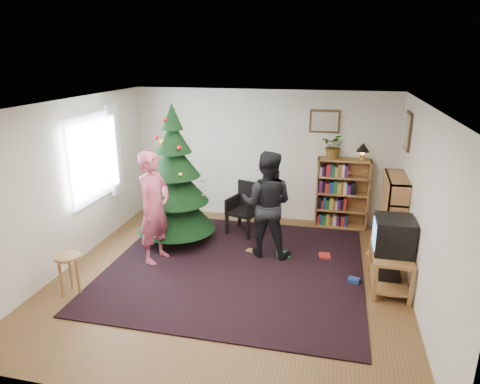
% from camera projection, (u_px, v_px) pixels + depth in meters
% --- Properties ---
extents(floor, '(5.00, 5.00, 0.00)m').
position_uv_depth(floor, '(231.00, 276.00, 6.29)').
color(floor, brown).
rests_on(floor, ground).
extents(ceiling, '(5.00, 5.00, 0.00)m').
position_uv_depth(ceiling, '(230.00, 104.00, 5.51)').
color(ceiling, white).
rests_on(ceiling, wall_back).
extents(wall_back, '(5.00, 0.02, 2.50)m').
position_uv_depth(wall_back, '(262.00, 156.00, 8.22)').
color(wall_back, silver).
rests_on(wall_back, floor).
extents(wall_front, '(5.00, 0.02, 2.50)m').
position_uv_depth(wall_front, '(158.00, 288.00, 3.58)').
color(wall_front, silver).
rests_on(wall_front, floor).
extents(wall_left, '(0.02, 5.00, 2.50)m').
position_uv_depth(wall_left, '(69.00, 184.00, 6.43)').
color(wall_left, silver).
rests_on(wall_left, floor).
extents(wall_right, '(0.02, 5.00, 2.50)m').
position_uv_depth(wall_right, '(423.00, 210.00, 5.37)').
color(wall_right, silver).
rests_on(wall_right, floor).
extents(rug, '(3.80, 3.60, 0.02)m').
position_uv_depth(rug, '(236.00, 266.00, 6.56)').
color(rug, black).
rests_on(rug, floor).
extents(window_pane, '(0.04, 1.20, 1.40)m').
position_uv_depth(window_pane, '(91.00, 159.00, 6.90)').
color(window_pane, silver).
rests_on(window_pane, wall_left).
extents(curtain, '(0.06, 0.35, 1.60)m').
position_uv_depth(curtain, '(115.00, 150.00, 7.54)').
color(curtain, white).
rests_on(curtain, wall_left).
extents(picture_back, '(0.55, 0.03, 0.42)m').
position_uv_depth(picture_back, '(325.00, 121.00, 7.74)').
color(picture_back, '#4C3319').
rests_on(picture_back, wall_back).
extents(picture_right, '(0.03, 0.50, 0.60)m').
position_uv_depth(picture_right, '(408.00, 131.00, 6.78)').
color(picture_right, '#4C3319').
rests_on(picture_right, wall_right).
extents(christmas_tree, '(1.32, 1.32, 2.39)m').
position_uv_depth(christmas_tree, '(175.00, 187.00, 7.14)').
color(christmas_tree, '#3F2816').
rests_on(christmas_tree, rug).
extents(bookshelf_back, '(0.95, 0.30, 1.30)m').
position_uv_depth(bookshelf_back, '(342.00, 193.00, 7.92)').
color(bookshelf_back, '#A06739').
rests_on(bookshelf_back, floor).
extents(bookshelf_right, '(0.30, 0.95, 1.30)m').
position_uv_depth(bookshelf_right, '(393.00, 214.00, 6.85)').
color(bookshelf_right, '#A06739').
rests_on(bookshelf_right, floor).
extents(tv_stand, '(0.51, 0.92, 0.55)m').
position_uv_depth(tv_stand, '(390.00, 266.00, 5.91)').
color(tv_stand, '#A06739').
rests_on(tv_stand, floor).
extents(crt_tv, '(0.51, 0.55, 0.48)m').
position_uv_depth(crt_tv, '(393.00, 235.00, 5.76)').
color(crt_tv, black).
rests_on(crt_tv, tv_stand).
extents(armchair, '(0.64, 0.65, 0.92)m').
position_uv_depth(armchair, '(245.00, 206.00, 7.73)').
color(armchair, black).
rests_on(armchair, rug).
extents(stool, '(0.34, 0.34, 0.57)m').
position_uv_depth(stool, '(68.00, 264.00, 5.72)').
color(stool, '#A06739').
rests_on(stool, floor).
extents(person_standing, '(0.56, 0.72, 1.76)m').
position_uv_depth(person_standing, '(154.00, 208.00, 6.52)').
color(person_standing, '#C74F6A').
rests_on(person_standing, rug).
extents(person_by_chair, '(0.87, 0.70, 1.72)m').
position_uv_depth(person_by_chair, '(267.00, 204.00, 6.72)').
color(person_by_chair, black).
rests_on(person_by_chair, rug).
extents(potted_plant, '(0.53, 0.51, 0.47)m').
position_uv_depth(potted_plant, '(334.00, 146.00, 7.70)').
color(potted_plant, gray).
rests_on(potted_plant, bookshelf_back).
extents(table_lamp, '(0.24, 0.24, 0.31)m').
position_uv_depth(table_lamp, '(363.00, 148.00, 7.60)').
color(table_lamp, '#A57F33').
rests_on(table_lamp, bookshelf_back).
extents(floor_clutter, '(2.15, 1.23, 0.08)m').
position_uv_depth(floor_clutter, '(316.00, 258.00, 6.77)').
color(floor_clutter, '#A51E19').
rests_on(floor_clutter, rug).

